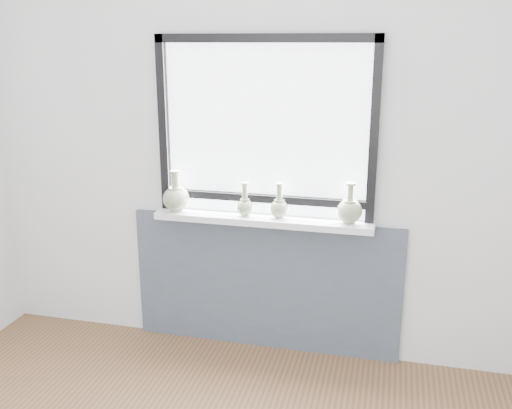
% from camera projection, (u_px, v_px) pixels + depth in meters
% --- Properties ---
extents(back_wall, '(3.60, 0.02, 2.60)m').
position_uv_depth(back_wall, '(266.00, 147.00, 3.38)').
color(back_wall, silver).
rests_on(back_wall, ground).
extents(apron_panel, '(1.70, 0.03, 0.86)m').
position_uv_depth(apron_panel, '(265.00, 284.00, 3.60)').
color(apron_panel, '#485161').
rests_on(apron_panel, ground).
extents(windowsill, '(1.32, 0.18, 0.04)m').
position_uv_depth(windowsill, '(262.00, 220.00, 3.41)').
color(windowsill, white).
rests_on(windowsill, apron_panel).
extents(window, '(1.30, 0.06, 1.05)m').
position_uv_depth(window, '(265.00, 125.00, 3.31)').
color(window, black).
rests_on(window, windowsill).
extents(vase_a, '(0.17, 0.17, 0.25)m').
position_uv_depth(vase_a, '(176.00, 197.00, 3.49)').
color(vase_a, '#8FA27C').
rests_on(vase_a, windowsill).
extents(vase_b, '(0.11, 0.11, 0.20)m').
position_uv_depth(vase_b, '(245.00, 206.00, 3.41)').
color(vase_b, '#8FA27C').
rests_on(vase_b, windowsill).
extents(vase_c, '(0.12, 0.12, 0.21)m').
position_uv_depth(vase_c, '(279.00, 207.00, 3.37)').
color(vase_c, '#8FA27C').
rests_on(vase_c, windowsill).
extents(vase_d, '(0.15, 0.15, 0.24)m').
position_uv_depth(vase_d, '(350.00, 210.00, 3.26)').
color(vase_d, '#8FA27C').
rests_on(vase_d, windowsill).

